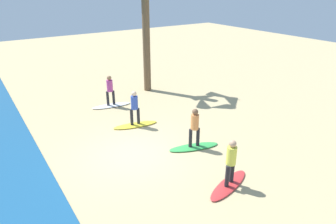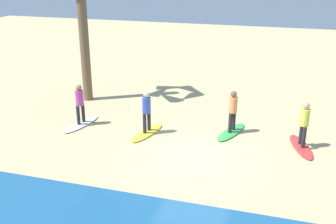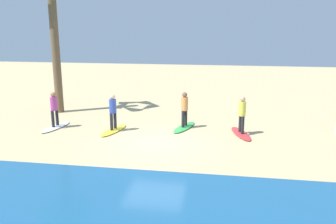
# 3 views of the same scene
# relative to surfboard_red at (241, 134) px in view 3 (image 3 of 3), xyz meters

# --- Properties ---
(ground_plane) EXTENTS (60.00, 60.00, 0.00)m
(ground_plane) POSITION_rel_surfboard_red_xyz_m (3.58, 1.69, -0.04)
(ground_plane) COLOR tan
(surfboard_red) EXTENTS (1.14, 2.17, 0.09)m
(surfboard_red) POSITION_rel_surfboard_red_xyz_m (0.00, 0.00, 0.00)
(surfboard_red) COLOR red
(surfboard_red) RESTS_ON ground
(surfer_red) EXTENTS (0.32, 0.45, 1.64)m
(surfer_red) POSITION_rel_surfboard_red_xyz_m (0.00, 0.00, 0.99)
(surfer_red) COLOR #232328
(surfer_red) RESTS_ON surfboard_red
(surfboard_green) EXTENTS (1.16, 2.17, 0.09)m
(surfboard_green) POSITION_rel_surfboard_red_xyz_m (2.61, -0.60, 0.00)
(surfboard_green) COLOR green
(surfboard_green) RESTS_ON ground
(surfer_green) EXTENTS (0.32, 0.45, 1.64)m
(surfer_green) POSITION_rel_surfboard_red_xyz_m (2.61, -0.60, 0.99)
(surfer_green) COLOR #232328
(surfer_green) RESTS_ON surfboard_green
(surfboard_yellow) EXTENTS (1.00, 2.17, 0.09)m
(surfboard_yellow) POSITION_rel_surfboard_red_xyz_m (5.77, 0.40, 0.00)
(surfboard_yellow) COLOR yellow
(surfboard_yellow) RESTS_ON ground
(surfer_yellow) EXTENTS (0.32, 0.45, 1.64)m
(surfer_yellow) POSITION_rel_surfboard_red_xyz_m (5.77, 0.40, 0.99)
(surfer_yellow) COLOR #232328
(surfer_yellow) RESTS_ON surfboard_yellow
(surfboard_white) EXTENTS (0.91, 2.17, 0.09)m
(surfboard_white) POSITION_rel_surfboard_red_xyz_m (8.65, 0.34, 0.00)
(surfboard_white) COLOR white
(surfboard_white) RESTS_ON ground
(surfer_white) EXTENTS (0.32, 0.46, 1.64)m
(surfer_white) POSITION_rel_surfboard_red_xyz_m (8.65, 0.34, 0.99)
(surfer_white) COLOR #232328
(surfer_white) RESTS_ON surfboard_white
(palm_tree) EXTENTS (2.88, 3.03, 7.50)m
(palm_tree) POSITION_rel_surfboard_red_xyz_m (9.89, -2.69, 5.97)
(palm_tree) COLOR brown
(palm_tree) RESTS_ON ground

